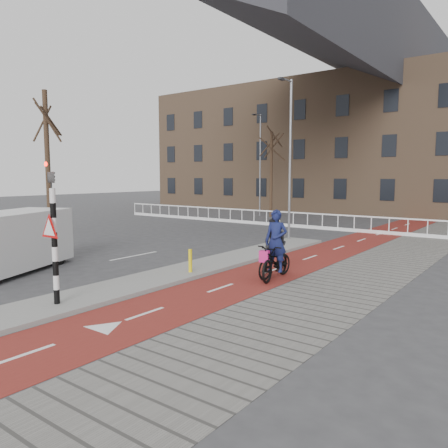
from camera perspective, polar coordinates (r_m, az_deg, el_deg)
The scene contains 15 objects.
ground at distance 12.57m, azimuth -11.62°, elevation -9.04°, with size 120.00×120.00×0.00m, color #38383A.
bike_lane at distance 19.83m, azimuth 13.68°, elevation -3.42°, with size 2.50×60.00×0.01m, color maroon.
sidewalk at distance 18.93m, azimuth 21.51°, elevation -4.14°, with size 3.00×60.00×0.01m, color slate.
curb_island at distance 15.84m, azimuth -2.44°, elevation -5.48°, with size 1.80×16.00×0.12m, color gray.
traffic_signal at distance 11.48m, azimuth -21.41°, elevation -0.68°, with size 0.80×0.80×3.68m.
bollard at distance 14.53m, azimuth -4.43°, elevation -4.80°, with size 0.12×0.12×0.77m, color yellow.
cyclist_near at distance 14.07m, azimuth 6.77°, elevation -4.14°, with size 1.13×2.27×2.22m.
cyclist_far at distance 14.21m, azimuth 6.68°, elevation -3.81°, with size 0.87×1.83×1.94m.
van at distance 16.55m, azimuth -26.47°, elevation -2.03°, with size 3.64×5.17×2.06m.
railing at distance 28.87m, azimuth 7.27°, elevation 0.33°, with size 28.00×0.10×0.99m.
townhouse_row at distance 42.05m, azimuth 20.25°, elevation 12.12°, with size 46.00×10.00×15.90m.
tree_left at distance 25.28m, azimuth -22.03°, elevation 7.21°, with size 0.26×0.26×7.78m, color black.
tree_mid at distance 35.17m, azimuth 6.18°, elevation 6.42°, with size 0.24×0.24×6.75m, color black.
streetlight_near at distance 22.14m, azimuth 8.62°, elevation 8.03°, with size 0.12×0.12×7.97m, color slate.
streetlight_left at distance 36.07m, azimuth 4.75°, elevation 7.62°, with size 0.12×0.12×8.24m, color slate.
Camera 1 is at (9.10, -8.02, 3.31)m, focal length 35.00 mm.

